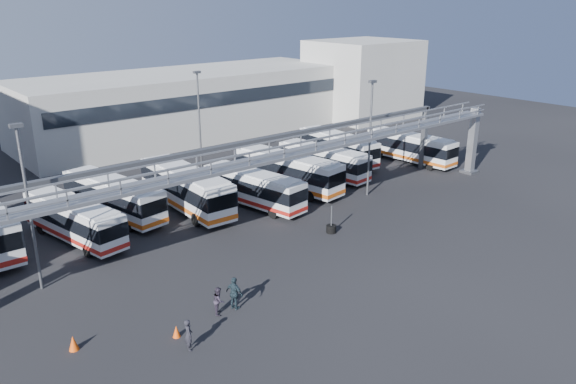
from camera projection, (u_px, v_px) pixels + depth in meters
ground at (323, 259)px, 38.07m from camera, size 140.00×140.00×0.00m
gantry at (269, 162)px, 40.52m from camera, size 51.40×5.15×7.10m
warehouse at (188, 104)px, 71.57m from camera, size 42.00×14.00×8.00m
building_right at (363, 79)px, 82.51m from camera, size 14.00×12.00×11.00m
light_pole_left at (28, 200)px, 32.28m from camera, size 0.70×0.35×10.21m
light_pole_mid at (370, 133)px, 48.55m from camera, size 0.70×0.35×10.21m
light_pole_back at (199, 118)px, 54.56m from camera, size 0.70×0.35×10.21m
bus_2 at (74, 219)px, 40.40m from camera, size 4.10×10.22×3.03m
bus_3 at (113, 196)px, 44.74m from camera, size 4.32×10.95×3.24m
bus_4 at (186, 187)px, 46.33m from camera, size 3.08×11.68×3.52m
bus_5 at (254, 187)px, 47.18m from camera, size 3.85×10.23×3.03m
bus_6 at (288, 171)px, 51.13m from camera, size 4.21×11.31×3.36m
bus_7 at (324, 161)px, 54.94m from camera, size 3.49×10.19×3.03m
bus_8 at (338, 147)px, 59.73m from camera, size 3.18×10.62×3.18m
bus_9 at (411, 147)px, 59.92m from camera, size 2.81×10.26×3.08m
pedestrian_a at (189, 335)px, 27.96m from camera, size 0.56×0.71×1.70m
pedestrian_b at (219, 300)px, 31.22m from camera, size 0.95×0.99×1.61m
pedestrian_d at (235, 293)px, 31.59m from camera, size 0.78×1.25×1.98m
cone_left at (176, 331)px, 29.18m from camera, size 0.48×0.48×0.65m
cone_right at (73, 343)px, 28.08m from camera, size 0.56×0.56×0.79m
tire_stack at (331, 228)px, 42.17m from camera, size 0.75×0.75×2.15m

